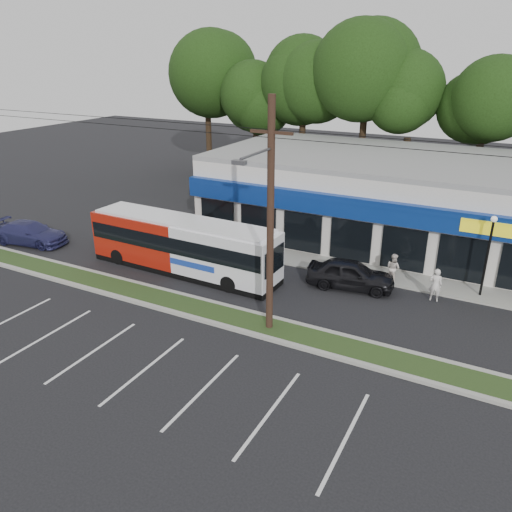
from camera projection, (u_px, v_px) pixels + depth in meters
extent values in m
plane|color=black|center=(200.00, 323.00, 22.70)|extent=(120.00, 120.00, 0.00)
cube|color=#1D3616|center=(212.00, 312.00, 23.49)|extent=(40.00, 1.60, 0.12)
cube|color=#9E9E93|center=(202.00, 320.00, 22.79)|extent=(40.00, 0.25, 0.14)
cube|color=#9E9E93|center=(222.00, 305.00, 24.19)|extent=(40.00, 0.25, 0.14)
cube|color=#9E9E93|center=(365.00, 272.00, 27.90)|extent=(32.00, 2.20, 0.10)
cube|color=beige|center=(406.00, 200.00, 32.49)|extent=(25.00, 12.00, 5.00)
cube|color=navy|center=(383.00, 212.00, 27.03)|extent=(25.00, 0.50, 1.20)
cube|color=black|center=(380.00, 245.00, 27.94)|extent=(24.00, 0.12, 2.40)
cube|color=gray|center=(411.00, 160.00, 31.49)|extent=(25.00, 12.00, 0.30)
cylinder|color=black|center=(270.00, 222.00, 20.33)|extent=(0.30, 0.30, 10.00)
cube|color=black|center=(271.00, 132.00, 18.97)|extent=(1.80, 0.12, 0.12)
cylinder|color=#59595E|center=(257.00, 153.00, 18.21)|extent=(0.10, 2.40, 0.10)
cube|color=#59595E|center=(239.00, 162.00, 17.19)|extent=(0.50, 0.25, 0.15)
cylinder|color=black|center=(205.00, 125.00, 20.23)|extent=(50.00, 0.02, 0.02)
cylinder|color=black|center=(205.00, 132.00, 20.34)|extent=(50.00, 0.02, 0.02)
cylinder|color=black|center=(486.00, 260.00, 24.41)|extent=(0.12, 0.12, 4.00)
sphere|color=silver|center=(494.00, 219.00, 23.61)|extent=(0.30, 0.30, 0.30)
cylinder|color=black|center=(210.00, 145.00, 49.81)|extent=(0.56, 0.56, 5.72)
sphere|color=black|center=(208.00, 86.00, 47.70)|extent=(6.76, 6.76, 6.76)
cylinder|color=black|center=(254.00, 149.00, 47.66)|extent=(0.56, 0.56, 5.72)
sphere|color=black|center=(254.00, 88.00, 45.54)|extent=(6.76, 6.76, 6.76)
cylinder|color=black|center=(303.00, 154.00, 45.50)|extent=(0.56, 0.56, 5.72)
sphere|color=black|center=(305.00, 89.00, 43.39)|extent=(6.76, 6.76, 6.76)
cylinder|color=black|center=(356.00, 159.00, 43.35)|extent=(0.56, 0.56, 5.72)
sphere|color=black|center=(361.00, 91.00, 41.23)|extent=(6.76, 6.76, 6.76)
cylinder|color=black|center=(414.00, 164.00, 41.19)|extent=(0.56, 0.56, 5.72)
sphere|color=black|center=(423.00, 93.00, 39.08)|extent=(6.76, 6.76, 6.76)
cylinder|color=black|center=(480.00, 170.00, 39.04)|extent=(0.56, 0.56, 5.72)
sphere|color=black|center=(492.00, 96.00, 36.92)|extent=(6.76, 6.76, 6.76)
cube|color=#A2190C|center=(144.00, 235.00, 28.79)|extent=(5.70, 2.49, 2.59)
cube|color=white|center=(226.00, 253.00, 26.25)|extent=(5.70, 2.49, 2.59)
cube|color=black|center=(184.00, 268.00, 28.06)|extent=(11.35, 2.58, 0.33)
cube|color=black|center=(183.00, 239.00, 27.40)|extent=(11.13, 2.68, 0.89)
cube|color=black|center=(274.00, 260.00, 24.90)|extent=(0.11, 2.00, 1.32)
cube|color=#193899|center=(192.00, 265.00, 26.12)|extent=(2.82, 0.10, 0.33)
cube|color=white|center=(182.00, 221.00, 27.01)|extent=(10.78, 2.38, 0.17)
cylinder|color=black|center=(118.00, 257.00, 28.89)|extent=(0.91, 0.29, 0.90)
cylinder|color=black|center=(143.00, 245.00, 30.60)|extent=(0.91, 0.29, 0.90)
cylinder|color=black|center=(229.00, 284.00, 25.48)|extent=(0.91, 0.29, 0.90)
cylinder|color=black|center=(249.00, 269.00, 27.19)|extent=(0.91, 0.29, 0.90)
imported|color=black|center=(351.00, 274.00, 25.85)|extent=(4.72, 2.49, 1.53)
imported|color=#9A9BA1|center=(129.00, 235.00, 31.69)|extent=(4.20, 2.00, 1.33)
imported|color=navy|center=(30.00, 233.00, 31.90)|extent=(5.19, 2.79, 1.43)
imported|color=silver|center=(435.00, 285.00, 24.45)|extent=(0.66, 0.47, 1.71)
imported|color=silver|center=(393.00, 268.00, 26.49)|extent=(0.98, 0.91, 1.61)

